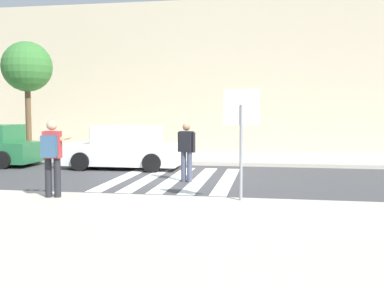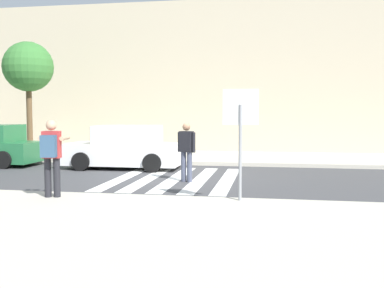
% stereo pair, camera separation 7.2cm
% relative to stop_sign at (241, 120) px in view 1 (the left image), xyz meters
% --- Properties ---
extents(ground_plane, '(120.00, 120.00, 0.00)m').
position_rel_stop_sign_xyz_m(ground_plane, '(-2.23, 3.48, -1.88)').
color(ground_plane, '#424244').
extents(sidewalk_near, '(60.00, 6.00, 0.14)m').
position_rel_stop_sign_xyz_m(sidewalk_near, '(-2.23, -2.72, -1.81)').
color(sidewalk_near, beige).
rests_on(sidewalk_near, ground).
extents(sidewalk_far, '(60.00, 4.80, 0.14)m').
position_rel_stop_sign_xyz_m(sidewalk_far, '(-2.23, 9.48, -1.81)').
color(sidewalk_far, beige).
rests_on(sidewalk_far, ground).
extents(building_facade_far, '(56.00, 4.00, 7.36)m').
position_rel_stop_sign_xyz_m(building_facade_far, '(-2.23, 13.88, 1.80)').
color(building_facade_far, beige).
rests_on(building_facade_far, ground).
extents(crosswalk_stripe_0, '(0.44, 5.20, 0.01)m').
position_rel_stop_sign_xyz_m(crosswalk_stripe_0, '(-3.83, 3.68, -1.87)').
color(crosswalk_stripe_0, silver).
rests_on(crosswalk_stripe_0, ground).
extents(crosswalk_stripe_1, '(0.44, 5.20, 0.01)m').
position_rel_stop_sign_xyz_m(crosswalk_stripe_1, '(-3.03, 3.68, -1.87)').
color(crosswalk_stripe_1, silver).
rests_on(crosswalk_stripe_1, ground).
extents(crosswalk_stripe_2, '(0.44, 5.20, 0.01)m').
position_rel_stop_sign_xyz_m(crosswalk_stripe_2, '(-2.23, 3.68, -1.87)').
color(crosswalk_stripe_2, silver).
rests_on(crosswalk_stripe_2, ground).
extents(crosswalk_stripe_3, '(0.44, 5.20, 0.01)m').
position_rel_stop_sign_xyz_m(crosswalk_stripe_3, '(-1.43, 3.68, -1.87)').
color(crosswalk_stripe_3, silver).
rests_on(crosswalk_stripe_3, ground).
extents(crosswalk_stripe_4, '(0.44, 5.20, 0.01)m').
position_rel_stop_sign_xyz_m(crosswalk_stripe_4, '(-0.63, 3.68, -1.87)').
color(crosswalk_stripe_4, silver).
rests_on(crosswalk_stripe_4, ground).
extents(stop_sign, '(0.76, 0.08, 2.39)m').
position_rel_stop_sign_xyz_m(stop_sign, '(0.00, 0.00, 0.00)').
color(stop_sign, gray).
rests_on(stop_sign, sidewalk_near).
extents(photographer_with_backpack, '(0.68, 0.91, 1.72)m').
position_rel_stop_sign_xyz_m(photographer_with_backpack, '(-4.16, -0.39, -0.71)').
color(photographer_with_backpack, '#232328').
rests_on(photographer_with_backpack, sidewalk_near).
extents(pedestrian_crossing, '(0.55, 0.35, 1.72)m').
position_rel_stop_sign_xyz_m(pedestrian_crossing, '(-1.77, 3.16, -0.90)').
color(pedestrian_crossing, '#474C60').
rests_on(pedestrian_crossing, ground).
extents(parked_car_white, '(4.10, 1.92, 1.55)m').
position_rel_stop_sign_xyz_m(parked_car_white, '(-4.51, 5.78, -1.15)').
color(parked_car_white, white).
rests_on(parked_car_white, ground).
extents(street_tree_west, '(2.13, 2.13, 4.88)m').
position_rel_stop_sign_xyz_m(street_tree_west, '(-9.61, 8.25, 2.04)').
color(street_tree_west, brown).
rests_on(street_tree_west, sidewalk_far).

